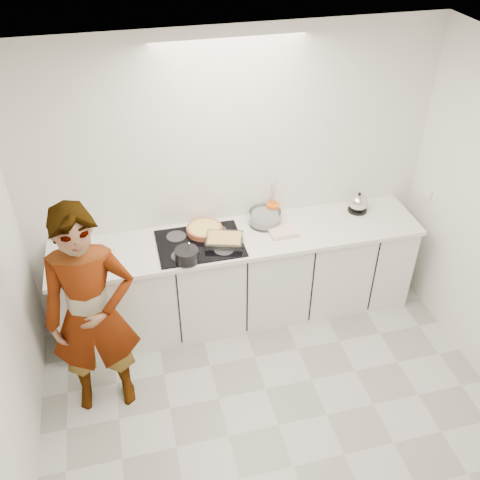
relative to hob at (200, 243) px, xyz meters
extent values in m
cube|color=#BDBDBC|center=(0.35, -1.26, -0.92)|extent=(3.60, 3.20, 0.00)
cube|color=white|center=(0.35, -1.26, 1.68)|extent=(3.60, 3.20, 0.00)
cube|color=white|center=(0.35, 0.34, 0.38)|extent=(3.60, 0.00, 2.60)
cube|color=white|center=(2.14, 0.07, 0.15)|extent=(0.02, 0.15, 0.09)
cube|color=white|center=(0.35, 0.02, -0.48)|extent=(3.20, 0.58, 0.87)
cube|color=white|center=(0.35, 0.02, -0.03)|extent=(3.24, 0.64, 0.04)
cube|color=black|center=(0.00, 0.00, 0.00)|extent=(0.72, 0.54, 0.01)
cylinder|color=#AA5535|center=(0.07, 0.15, 0.03)|extent=(0.41, 0.41, 0.05)
cylinder|color=#E4C357|center=(0.07, 0.15, 0.05)|extent=(0.35, 0.35, 0.01)
cylinder|color=black|center=(-0.14, -0.21, 0.06)|extent=(0.22, 0.22, 0.11)
cylinder|color=silver|center=(-0.12, -0.19, 0.11)|extent=(0.02, 0.08, 0.16)
cube|color=silver|center=(0.20, -0.05, 0.04)|extent=(0.36, 0.31, 0.06)
cube|color=#F3CB74|center=(0.20, -0.05, 0.06)|extent=(0.32, 0.27, 0.02)
cylinder|color=silver|center=(0.62, 0.16, 0.06)|extent=(0.35, 0.35, 0.13)
cylinder|color=white|center=(0.62, 0.16, 0.04)|extent=(0.29, 0.29, 0.06)
cube|color=white|center=(0.73, -0.03, 0.01)|extent=(0.24, 0.18, 0.04)
cylinder|color=black|center=(1.51, 0.16, 0.00)|extent=(0.23, 0.23, 0.02)
sphere|color=silver|center=(1.51, 0.16, 0.09)|extent=(0.22, 0.22, 0.17)
sphere|color=black|center=(1.51, 0.16, 0.18)|extent=(0.04, 0.04, 0.03)
cylinder|color=#EC5F0A|center=(0.72, 0.24, 0.07)|extent=(0.12, 0.12, 0.15)
imported|color=white|center=(-0.91, -0.66, -0.01)|extent=(0.67, 0.45, 1.82)
camera|label=1|loc=(-0.54, -3.61, 2.70)|focal=40.00mm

